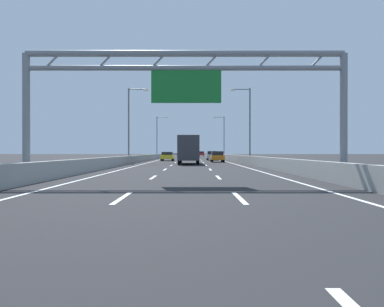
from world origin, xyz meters
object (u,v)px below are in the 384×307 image
Objects in this scene: silver_car at (210,156)px; red_car at (200,154)px; streetlamp_right_mid at (246,120)px; streetlamp_left_mid at (129,120)px; blue_car at (190,153)px; yellow_car at (166,156)px; streetlamp_right_far at (221,134)px; box_truck at (187,149)px; orange_car at (216,157)px; sign_gantry at (183,82)px; streetlamp_left_far at (156,134)px.

red_car reaches higher than silver_car.
streetlamp_left_mid is at bearing 180.00° from streetlamp_right_mid.
blue_car reaches higher than yellow_car.
streetlamp_left_mid is 1.00× the size of streetlamp_right_far.
yellow_car is 1.13× the size of red_car.
streetlamp_left_mid is at bearing -111.63° from streetlamp_right_far.
blue_car is (7.64, 89.90, -4.62)m from streetlamp_left_mid.
streetlamp_left_mid is 74.61m from red_car.
yellow_car is at bearing -112.52° from streetlamp_right_far.
red_car is at bearing 81.52° from streetlamp_left_mid.
red_car is (-3.96, 73.65, -4.63)m from streetlamp_right_mid.
red_car is (10.97, 73.65, -4.63)m from streetlamp_left_mid.
box_truck reaches higher than red_car.
box_truck is at bearing -100.97° from silver_car.
orange_car reaches higher than yellow_car.
orange_car is 69.83m from red_car.
sign_gantry is 118.77m from blue_car.
orange_car is 1.00× the size of red_car.
sign_gantry reaches higher than box_truck.
silver_car is at bearing 79.03° from box_truck.
yellow_car is at bearing 134.99° from orange_car.
orange_car is at bearing 64.20° from box_truck.
sign_gantry is 33.10m from orange_car.
silver_car is at bearing 85.19° from sign_gantry.
streetlamp_right_far reaches higher than silver_car.
silver_car reaches higher than orange_car.
box_truck is (-7.50, -4.16, -3.66)m from streetlamp_right_mid.
streetlamp_left_mid is (-7.47, 28.80, 0.57)m from sign_gantry.
blue_car is 1.03× the size of silver_car.
sign_gantry is 3.60× the size of blue_car.
red_car is at bearing -78.41° from blue_car.
streetlamp_left_far is 25.54m from silver_car.
streetlamp_left_mid is at bearing -109.48° from yellow_car.
streetlamp_left_far is at bearing 116.42° from silver_car.
box_truck is at bearing -77.22° from yellow_car.
streetlamp_left_far is at bearing 98.48° from yellow_car.
streetlamp_right_far is 52.95m from blue_car.
red_car is at bearing 83.58° from yellow_car.
streetlamp_right_mid reaches higher than silver_car.
streetlamp_left_mid is 1.12× the size of box_truck.
blue_car is at bearing 87.31° from yellow_car.
blue_car is at bearing 85.14° from streetlamp_left_mid.
streetlamp_right_far reaches higher than red_car.
blue_car is at bearing 81.68° from streetlamp_left_far.
sign_gantry is 3.40× the size of yellow_car.
streetlamp_right_far reaches higher than box_truck.
sign_gantry is at bearing -83.58° from streetlamp_left_far.
streetlamp_right_far reaches higher than orange_car.
sign_gantry is 1.66× the size of streetlamp_right_far.
blue_car is 0.94× the size of yellow_car.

